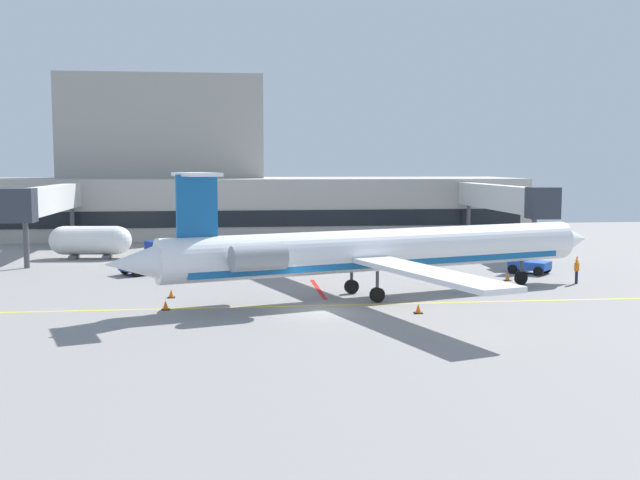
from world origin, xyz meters
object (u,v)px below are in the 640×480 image
at_px(baggage_tug, 151,259).
at_px(fuel_tank, 90,241).
at_px(marshaller, 577,270).
at_px(pushback_tractor, 526,260).
at_px(belt_loader, 264,261).
at_px(regional_jet, 377,251).

distance_m(baggage_tug, fuel_tank, 11.69).
bearing_deg(marshaller, baggage_tug, 164.00).
bearing_deg(pushback_tractor, belt_loader, 171.74).
height_order(regional_jet, baggage_tug, regional_jet).
bearing_deg(baggage_tug, regional_jet, -38.57).
height_order(fuel_tank, marshaller, fuel_tank).
bearing_deg(baggage_tug, belt_loader, -2.56).
bearing_deg(regional_jet, marshaller, 13.10).
relative_size(belt_loader, marshaller, 2.06).
bearing_deg(fuel_tank, marshaller, -27.04).
relative_size(baggage_tug, belt_loader, 1.06).
bearing_deg(pushback_tractor, marshaller, -73.82).
bearing_deg(fuel_tank, belt_loader, -34.78).
xyz_separation_m(fuel_tank, marshaller, (36.18, -18.47, -0.63)).
bearing_deg(marshaller, regional_jet, -166.90).
height_order(pushback_tractor, fuel_tank, fuel_tank).
height_order(belt_loader, marshaller, marshaller).
height_order(pushback_tractor, marshaller, pushback_tractor).
relative_size(belt_loader, fuel_tank, 0.54).
relative_size(baggage_tug, marshaller, 2.18).
distance_m(belt_loader, marshaller, 22.93).
xyz_separation_m(baggage_tug, marshaller, (29.95, -8.59, -0.13)).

